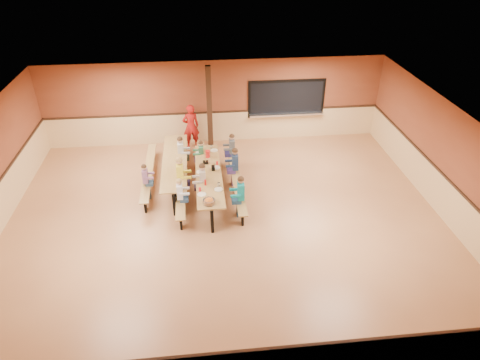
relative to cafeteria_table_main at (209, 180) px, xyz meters
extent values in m
plane|color=#985E39|center=(0.39, -1.38, -0.53)|extent=(12.00, 12.00, 0.00)
cube|color=brown|center=(0.39, 3.62, 0.97)|extent=(12.00, 0.04, 3.00)
cube|color=brown|center=(0.39, -6.38, 0.97)|extent=(12.00, 0.04, 3.00)
cube|color=brown|center=(6.39, -1.38, 0.97)|extent=(0.04, 10.00, 3.00)
cube|color=white|center=(0.39, -1.38, 2.47)|extent=(12.00, 10.00, 0.04)
cube|color=black|center=(2.99, 3.59, 1.02)|extent=(2.60, 0.06, 1.20)
cube|color=silver|center=(2.99, 3.50, 0.45)|extent=(2.70, 0.28, 0.06)
cube|color=black|center=(0.19, 3.02, 0.97)|extent=(0.18, 0.18, 3.00)
cube|color=olive|center=(0.00, 0.00, 0.19)|extent=(0.75, 3.60, 0.04)
cube|color=black|center=(0.00, -1.55, -0.18)|extent=(0.08, 0.60, 0.70)
cube|color=black|center=(0.00, 1.55, -0.18)|extent=(0.08, 0.60, 0.70)
cube|color=olive|center=(-0.83, 0.00, -0.09)|extent=(0.26, 3.60, 0.04)
cube|color=black|center=(-0.83, 0.00, -0.32)|extent=(0.06, 0.18, 0.41)
cube|color=olive|center=(0.83, 0.00, -0.09)|extent=(0.26, 3.60, 0.04)
cube|color=black|center=(0.83, 0.00, -0.32)|extent=(0.06, 0.18, 0.41)
cube|color=olive|center=(-1.01, 0.87, 0.19)|extent=(0.75, 3.60, 0.04)
cube|color=black|center=(-1.01, -0.68, -0.18)|extent=(0.08, 0.60, 0.70)
cube|color=black|center=(-1.01, 2.42, -0.18)|extent=(0.08, 0.60, 0.70)
cube|color=olive|center=(-1.83, 0.87, -0.09)|extent=(0.26, 3.60, 0.04)
cube|color=black|center=(-1.83, 0.87, -0.32)|extent=(0.06, 0.18, 0.41)
cube|color=olive|center=(-0.18, 0.87, -0.09)|extent=(0.26, 3.60, 0.04)
cube|color=black|center=(-0.18, 0.87, -0.32)|extent=(0.06, 0.18, 0.41)
imported|color=#AD1713|center=(-0.49, 3.17, 0.28)|extent=(0.66, 0.51, 1.62)
cylinder|color=red|center=(0.02, 0.99, 0.32)|extent=(0.16, 0.16, 0.22)
cube|color=black|center=(0.14, 0.18, 0.28)|extent=(0.10, 0.14, 0.13)
cylinder|color=yellow|center=(-0.11, 0.04, 0.30)|extent=(0.06, 0.06, 0.17)
cylinder|color=#B2140F|center=(-0.12, -0.63, 0.30)|extent=(0.06, 0.06, 0.17)
cube|color=black|center=(-0.07, 0.61, 0.24)|extent=(0.16, 0.16, 0.06)
cube|color=olive|center=(-0.07, 0.61, 0.52)|extent=(0.02, 0.09, 0.50)
camera|label=1|loc=(-0.22, -10.74, 6.64)|focal=32.00mm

